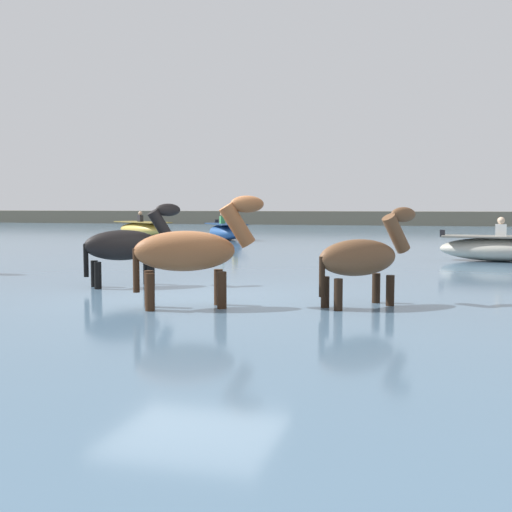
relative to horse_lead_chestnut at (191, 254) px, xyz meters
The scene contains 9 objects.
ground_plane 1.37m from the horse_lead_chestnut, 107.34° to the left, with size 120.00×120.00×0.00m, color gray.
water_surface 10.73m from the horse_lead_chestnut, 91.15° to the left, with size 90.00×90.00×0.43m, color slate.
horse_lead_chestnut is the anchor object (origin of this frame).
horse_trailing_bay 2.37m from the horse_lead_chestnut, 18.17° to the left, with size 1.40×1.36×1.80m.
horse_flank_black 2.68m from the horse_lead_chestnut, 135.22° to the left, with size 1.51×1.32×1.86m.
boat_far_inshore 21.20m from the horse_lead_chestnut, 117.10° to the left, with size 3.69×3.13×1.14m.
boat_far_offshore 17.76m from the horse_lead_chestnut, 106.46° to the left, with size 2.64×3.22×1.14m.
boat_distant_east 10.18m from the horse_lead_chestnut, 61.52° to the left, with size 3.01×1.32×1.12m.
far_shoreline 38.97m from the horse_lead_chestnut, 90.32° to the left, with size 80.00×2.40×1.43m, color #605B4C.
Camera 1 is at (3.36, -8.82, 1.82)m, focal length 44.89 mm.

